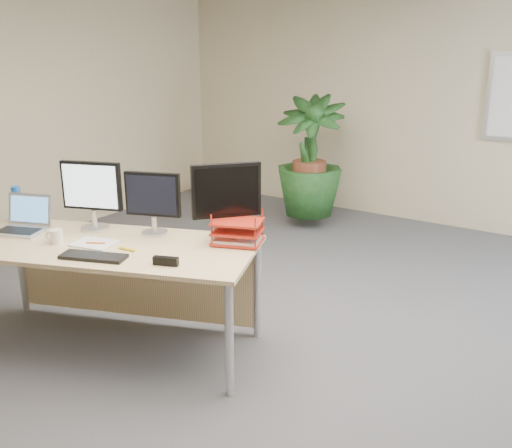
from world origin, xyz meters
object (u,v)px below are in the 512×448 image
Objects in this scene: monitor_left at (92,191)px; laptop at (23,222)px; floor_plant at (309,165)px; monitor_right at (153,199)px; desk at (115,261)px.

laptop is at bearing -144.47° from monitor_left.
floor_plant reaches higher than monitor_left.
monitor_left is 1.12× the size of monitor_right.
monitor_left reaches higher than desk.
monitor_left is 1.17× the size of laptop.
floor_plant is at bearing 81.22° from laptop.
monitor_left is 0.47m from monitor_right.
floor_plant reaches higher than laptop.
laptop is (-0.42, -0.30, -0.23)m from monitor_left.
monitor_right is (0.33, -2.98, 0.30)m from floor_plant.
monitor_right is at bearing 28.09° from laptop.
monitor_left is (-0.28, 0.08, 0.46)m from desk.
desk is 4.40× the size of monitor_left.
desk is at bearing -87.07° from floor_plant.
monitor_left is at bearing 35.53° from laptop.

